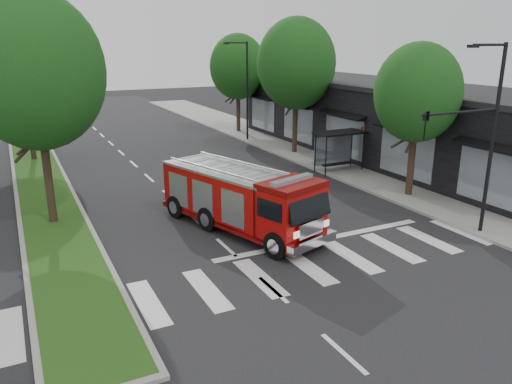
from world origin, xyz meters
TOP-DOWN VIEW (x-y plane):
  - ground at (0.00, 0.00)m, footprint 140.00×140.00m
  - sidewalk_right at (12.50, 10.00)m, footprint 5.00×80.00m
  - median at (-6.00, 18.00)m, footprint 3.00×50.00m
  - storefront_row at (17.00, 10.00)m, footprint 8.00×30.00m
  - bus_shelter at (11.20, 8.15)m, footprint 3.20×1.60m
  - tree_right_near at (11.50, 2.00)m, footprint 4.40×4.40m
  - tree_right_mid at (11.50, 14.00)m, footprint 5.60×5.60m
  - tree_right_far at (11.50, 24.00)m, footprint 5.00×5.00m
  - tree_median_near at (-6.00, 6.00)m, footprint 5.80×5.80m
  - tree_median_far at (-6.00, 20.00)m, footprint 5.60×5.60m
  - streetlight_right_near at (9.61, -3.50)m, footprint 4.08×0.22m
  - streetlight_right_far at (10.35, 20.00)m, footprint 2.11×0.20m
  - fire_engine at (1.39, 1.65)m, footprint 4.99×8.88m

SIDE VIEW (x-z plane):
  - ground at x=0.00m, z-range 0.00..0.00m
  - sidewalk_right at x=12.50m, z-range 0.00..0.15m
  - median at x=-6.00m, z-range 0.00..0.16m
  - fire_engine at x=1.39m, z-range -0.06..2.89m
  - bus_shelter at x=11.20m, z-range 0.73..3.34m
  - storefront_row at x=17.00m, z-range 0.00..5.00m
  - streetlight_right_far at x=10.35m, z-range 0.48..8.48m
  - streetlight_right_near at x=9.61m, z-range 0.67..8.67m
  - tree_right_near at x=11.50m, z-range 1.48..9.53m
  - tree_right_far at x=11.50m, z-range 1.47..10.20m
  - tree_right_mid at x=11.50m, z-range 1.63..11.35m
  - tree_median_far at x=-6.00m, z-range 1.63..11.35m
  - tree_median_near at x=-6.00m, z-range 1.73..11.89m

